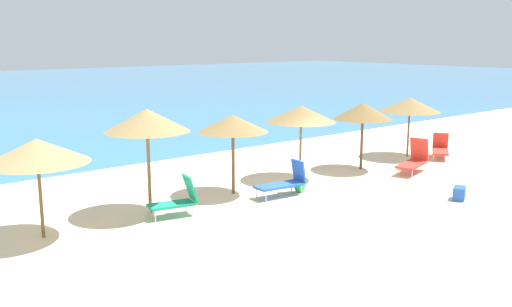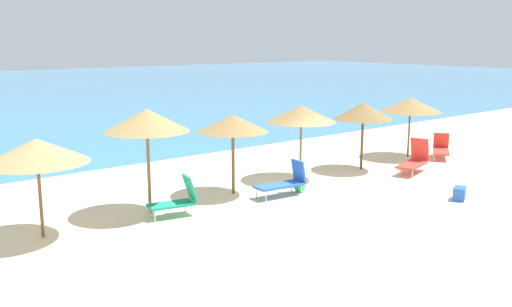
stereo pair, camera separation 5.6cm
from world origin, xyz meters
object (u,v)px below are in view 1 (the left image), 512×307
object	(u,v)px
beach_umbrella_4	(363,111)
lounge_chair_2	(178,199)
beach_umbrella_0	(37,151)
beach_ball	(300,186)
lounge_chair_1	(285,181)
lounge_chair_3	(414,160)
beach_umbrella_3	(301,114)
lounge_chair_0	(440,148)
beach_umbrella_2	(233,124)
beach_umbrella_5	(410,105)
beach_umbrella_1	(147,121)
cooler_box	(459,193)

from	to	relation	value
beach_umbrella_4	lounge_chair_2	xyz separation A→B (m)	(-8.24, -0.61, -1.69)
beach_umbrella_0	beach_ball	size ratio (longest dim) A/B	6.57
lounge_chair_1	lounge_chair_3	distance (m)	5.77
beach_umbrella_3	lounge_chair_0	world-z (taller)	beach_umbrella_3
beach_umbrella_0	beach_umbrella_3	distance (m)	8.94
lounge_chair_2	beach_umbrella_3	bearing A→B (deg)	-68.43
lounge_chair_1	beach_umbrella_3	bearing A→B (deg)	-49.70
beach_umbrella_2	lounge_chair_0	bearing A→B (deg)	-5.28
beach_umbrella_2	lounge_chair_2	bearing A→B (deg)	-160.90
beach_umbrella_2	lounge_chair_3	distance (m)	7.26
beach_ball	beach_umbrella_2	bearing A→B (deg)	145.35
lounge_chair_2	beach_umbrella_0	bearing A→B (deg)	91.67
beach_ball	beach_umbrella_0	bearing A→B (deg)	173.29
beach_umbrella_0	beach_umbrella_5	xyz separation A→B (m)	(14.95, 0.35, -0.01)
beach_umbrella_3	lounge_chair_0	xyz separation A→B (m)	(6.88, -1.01, -1.87)
beach_umbrella_0	lounge_chair_1	distance (m)	7.32
lounge_chair_1	beach_umbrella_1	bearing A→B (deg)	80.82
lounge_chair_3	lounge_chair_2	bearing A→B (deg)	68.62
beach_umbrella_5	beach_umbrella_3	bearing A→B (deg)	179.67
lounge_chair_2	beach_ball	world-z (taller)	lounge_chair_2
beach_umbrella_0	beach_umbrella_1	xyz separation A→B (m)	(3.00, 0.16, 0.44)
lounge_chair_1	beach_umbrella_2	bearing A→B (deg)	47.71
beach_umbrella_2	beach_umbrella_5	world-z (taller)	beach_umbrella_2
lounge_chair_3	beach_umbrella_1	bearing A→B (deg)	64.55
beach_umbrella_3	cooler_box	world-z (taller)	beach_umbrella_3
beach_umbrella_0	lounge_chair_2	size ratio (longest dim) A/B	1.74
lounge_chair_0	lounge_chair_1	xyz separation A→B (m)	(-8.75, -0.29, 0.07)
beach_umbrella_1	beach_umbrella_2	xyz separation A→B (m)	(2.97, 0.13, -0.38)
lounge_chair_0	lounge_chair_1	distance (m)	8.76
beach_umbrella_1	cooler_box	world-z (taller)	beach_umbrella_1
lounge_chair_2	beach_umbrella_1	bearing A→B (deg)	41.71
lounge_chair_0	lounge_chair_2	world-z (taller)	lounge_chair_2
beach_umbrella_4	lounge_chair_0	size ratio (longest dim) A/B	1.56
beach_umbrella_2	lounge_chair_0	size ratio (longest dim) A/B	1.56
lounge_chair_0	beach_umbrella_1	bearing A→B (deg)	52.27
beach_umbrella_3	beach_umbrella_5	xyz separation A→B (m)	(6.02, -0.03, -0.12)
beach_umbrella_2	beach_ball	xyz separation A→B (m)	(1.72, -1.19, -2.02)
beach_umbrella_4	beach_ball	world-z (taller)	beach_umbrella_4
beach_ball	lounge_chair_3	bearing A→B (deg)	-6.78
beach_umbrella_3	lounge_chair_1	size ratio (longest dim) A/B	1.54
lounge_chair_2	lounge_chair_0	bearing A→B (deg)	-78.66
beach_umbrella_5	lounge_chair_3	world-z (taller)	beach_umbrella_5
lounge_chair_1	cooler_box	bearing A→B (deg)	-127.97
beach_umbrella_5	lounge_chair_2	size ratio (longest dim) A/B	1.73
lounge_chair_0	lounge_chair_3	xyz separation A→B (m)	(-3.02, -0.89, 0.08)
beach_umbrella_5	beach_umbrella_2	bearing A→B (deg)	-179.59
beach_umbrella_1	cooler_box	bearing A→B (deg)	-30.82
beach_umbrella_0	lounge_chair_2	bearing A→B (deg)	-9.81
beach_umbrella_4	beach_umbrella_2	bearing A→B (deg)	177.32
beach_umbrella_1	lounge_chair_1	distance (m)	4.71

